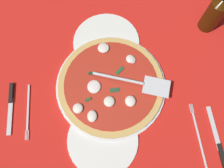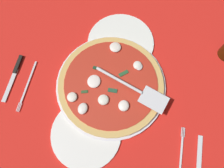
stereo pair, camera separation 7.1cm
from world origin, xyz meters
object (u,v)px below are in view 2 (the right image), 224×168
(pizza, at_px, (112,84))
(place_setting_far, at_px, (21,80))
(pizza_server, at_px, (135,89))
(dinner_plate_left, at_px, (86,134))
(dinner_plate_right, at_px, (121,42))
(place_setting_near, at_px, (190,168))

(pizza, height_order, place_setting_far, pizza)
(pizza_server, bearing_deg, dinner_plate_left, -108.64)
(dinner_plate_right, xyz_separation_m, place_setting_near, (-0.36, -0.31, -0.00))
(pizza, relative_size, pizza_server, 1.39)
(dinner_plate_left, bearing_deg, place_setting_far, 67.34)
(dinner_plate_left, distance_m, place_setting_near, 0.33)
(dinner_plate_right, xyz_separation_m, place_setting_far, (-0.23, 0.30, -0.00))
(dinner_plate_left, height_order, place_setting_far, place_setting_far)
(pizza_server, bearing_deg, place_setting_far, -156.35)
(pizza_server, xyz_separation_m, place_setting_far, (-0.06, 0.39, -0.04))
(dinner_plate_left, bearing_deg, dinner_plate_right, -3.67)
(pizza_server, xyz_separation_m, place_setting_near, (-0.19, -0.22, -0.04))
(dinner_plate_right, xyz_separation_m, pizza_server, (-0.17, -0.09, 0.04))
(pizza_server, bearing_deg, place_setting_near, -25.28)
(place_setting_near, bearing_deg, pizza, 52.88)
(dinner_plate_left, relative_size, place_setting_far, 1.07)
(place_setting_near, relative_size, place_setting_far, 1.03)
(place_setting_far, bearing_deg, dinner_plate_left, 64.63)
(pizza, distance_m, place_setting_far, 0.32)
(pizza_server, bearing_deg, dinner_plate_right, 133.20)
(place_setting_near, xyz_separation_m, place_setting_far, (0.13, 0.61, -0.00))
(pizza, distance_m, pizza_server, 0.08)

